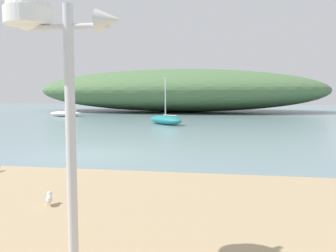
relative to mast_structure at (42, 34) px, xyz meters
name	(u,v)px	position (x,y,z in m)	size (l,w,h in m)	color
ground_plane	(93,154)	(-2.99, 9.04, -3.02)	(120.00, 120.00, 0.00)	gray
distant_hill	(179,90)	(-4.25, 41.41, -0.40)	(36.09, 15.85, 5.25)	#517547
mast_structure	(42,34)	(0.00, 0.00, 0.00)	(1.41, 0.56, 3.38)	silver
sailboat_outer_mooring	(66,113)	(-13.90, 29.60, -2.72)	(3.26, 1.26, 4.09)	white
sailboat_east_reach	(165,120)	(-2.57, 22.39, -2.69)	(3.38, 3.28, 3.50)	teal
seagull_near_waterline	(49,198)	(-1.19, 2.27, -2.68)	(0.21, 0.35, 0.25)	orange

